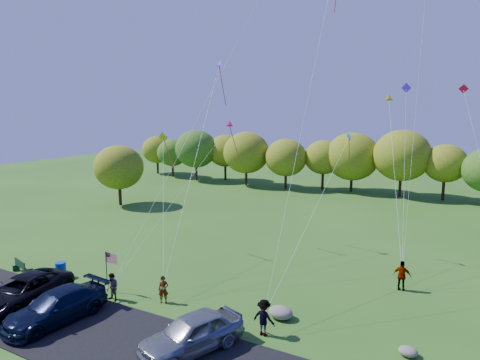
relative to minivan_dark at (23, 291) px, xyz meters
The scene contains 15 objects.
ground 8.93m from the minivan_dark, 24.61° to the left, with size 140.00×140.00×0.00m, color #2B5819.
asphalt_lane 8.13m from the minivan_dark, ahead, with size 44.00×6.00×0.06m, color black.
treeline 41.50m from the minivan_dark, 77.25° to the left, with size 76.47×28.29×8.72m.
minivan_dark is the anchor object (origin of this frame).
minivan_navy 3.32m from the minivan_dark, ahead, with size 2.22×5.47×1.59m, color black.
minivan_silver 11.07m from the minivan_dark, ahead, with size 2.03×5.04×1.72m, color #8F9498.
flyer_a 7.86m from the minivan_dark, 31.46° to the left, with size 0.58×0.38×1.58m, color #4C4C59.
flyer_b 4.90m from the minivan_dark, 36.32° to the left, with size 0.79×0.62×1.63m, color #4C4C59.
flyer_c 13.76m from the minivan_dark, 15.57° to the left, with size 1.17×0.67×1.82m, color #4C4C59.
flyer_d 22.18m from the minivan_dark, 34.32° to the left, with size 1.09×0.45×1.85m, color #4C4C59.
park_bench 5.46m from the minivan_dark, 147.00° to the left, with size 1.70×0.69×0.95m.
trash_barrel 4.15m from the minivan_dark, 113.22° to the left, with size 0.68×0.68×1.01m, color #0C31BA.
flag_assembly 4.85m from the minivan_dark, 50.46° to the left, with size 0.93×0.61×2.53m.
boulder_near 14.46m from the minivan_dark, 22.99° to the left, with size 1.33×1.04×0.66m, color #9E9689.
boulder_far 20.39m from the minivan_dark, 14.77° to the left, with size 0.85×0.71×0.44m, color gray.
Camera 1 is at (13.59, -17.57, 10.92)m, focal length 32.00 mm.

